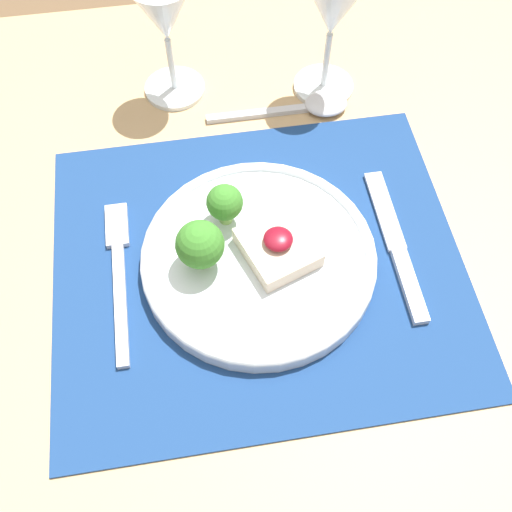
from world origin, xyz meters
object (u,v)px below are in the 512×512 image
object	(u,v)px
dinner_plate	(253,257)
wine_glass_near	(332,16)
fork	(119,268)
spoon	(313,105)
wine_glass_far	(165,21)
knife	(399,253)

from	to	relation	value
dinner_plate	wine_glass_near	xyz separation A→B (m)	(0.13, 0.25, 0.09)
wine_glass_near	dinner_plate	bearing A→B (deg)	-117.63
dinner_plate	fork	bearing A→B (deg)	173.49
spoon	wine_glass_near	bearing A→B (deg)	56.77
dinner_plate	spoon	world-z (taller)	dinner_plate
fork	wine_glass_near	distance (m)	0.37
spoon	fork	bearing A→B (deg)	-143.06
wine_glass_near	wine_glass_far	size ratio (longest dim) A/B	1.03
knife	wine_glass_far	size ratio (longest dim) A/B	1.28
fork	dinner_plate	bearing A→B (deg)	-8.62
wine_glass_far	spoon	bearing A→B (deg)	-20.02
spoon	knife	bearing A→B (deg)	-80.04
dinner_plate	spoon	distance (m)	0.24
knife	wine_glass_far	distance (m)	0.37
knife	wine_glass_near	bearing A→B (deg)	92.63
fork	wine_glass_near	size ratio (longest dim) A/B	1.24
knife	wine_glass_near	xyz separation A→B (m)	(-0.02, 0.26, 0.10)
spoon	wine_glass_far	bearing A→B (deg)	158.37
dinner_plate	knife	world-z (taller)	dinner_plate
wine_glass_near	wine_glass_far	distance (m)	0.19
spoon	wine_glass_near	distance (m)	0.11
spoon	wine_glass_far	size ratio (longest dim) A/B	1.18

